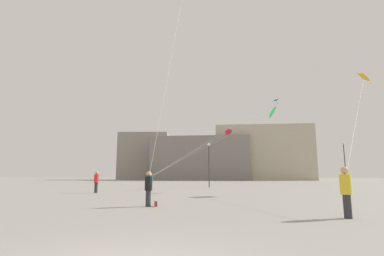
% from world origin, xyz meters
% --- Properties ---
extents(person_in_black, '(0.36, 0.36, 1.65)m').
position_xyz_m(person_in_black, '(-1.58, 9.42, 0.90)').
color(person_in_black, '#2D2D33').
rests_on(person_in_black, ground_plane).
extents(person_in_yellow, '(0.39, 0.39, 1.77)m').
position_xyz_m(person_in_yellow, '(6.10, 6.05, 0.97)').
color(person_in_yellow, '#2D2D33').
rests_on(person_in_yellow, ground_plane).
extents(person_in_teal, '(0.36, 0.36, 1.65)m').
position_xyz_m(person_in_teal, '(-4.49, 24.77, 0.90)').
color(person_in_teal, '#2D2D33').
rests_on(person_in_teal, ground_plane).
extents(person_in_red, '(0.39, 0.39, 1.80)m').
position_xyz_m(person_in_red, '(-8.11, 19.68, 0.99)').
color(person_in_red, '#2D2D33').
rests_on(person_in_red, ground_plane).
extents(kite_amber_delta, '(9.77, 15.72, 9.15)m').
position_xyz_m(kite_amber_delta, '(14.94, 20.53, 9.85)').
color(kite_amber_delta, yellow).
extents(kite_emerald_diamond, '(12.56, 2.31, 6.79)m').
position_xyz_m(kite_emerald_diamond, '(7.38, 23.21, 7.46)').
color(kite_emerald_diamond, green).
extents(kite_crimson_diamond, '(8.90, 8.14, 6.02)m').
position_xyz_m(kite_crimson_diamond, '(3.73, 32.32, 6.83)').
color(kite_crimson_diamond, red).
extents(kite_cobalt_diamond, '(15.59, 10.32, 10.56)m').
position_xyz_m(kite_cobalt_diamond, '(10.00, 34.17, 11.21)').
color(kite_cobalt_diamond, blue).
extents(building_left_hall, '(15.58, 8.67, 14.55)m').
position_xyz_m(building_left_hall, '(-19.00, 86.61, 7.27)').
color(building_left_hall, gray).
rests_on(building_left_hall, ground_plane).
extents(building_centre_hall, '(27.89, 11.89, 12.17)m').
position_xyz_m(building_centre_hall, '(-1.00, 79.45, 6.09)').
color(building_centre_hall, gray).
rests_on(building_centre_hall, ground_plane).
extents(building_right_hall, '(27.21, 10.49, 15.31)m').
position_xyz_m(building_right_hall, '(17.00, 79.78, 7.66)').
color(building_right_hall, '#B2A893').
rests_on(building_right_hall, ground_plane).
extents(lamppost_east, '(0.36, 0.36, 6.25)m').
position_xyz_m(lamppost_east, '(21.15, 39.13, 4.06)').
color(lamppost_east, '#2D2D30').
rests_on(lamppost_east, ground_plane).
extents(lamppost_west, '(0.36, 0.36, 5.37)m').
position_xyz_m(lamppost_west, '(1.37, 31.20, 3.56)').
color(lamppost_west, '#2D2D30').
rests_on(lamppost_west, ground_plane).
extents(handbag_beside_flyer, '(0.20, 0.34, 0.24)m').
position_xyz_m(handbag_beside_flyer, '(-1.23, 9.52, 0.12)').
color(handbag_beside_flyer, maroon).
rests_on(handbag_beside_flyer, ground_plane).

